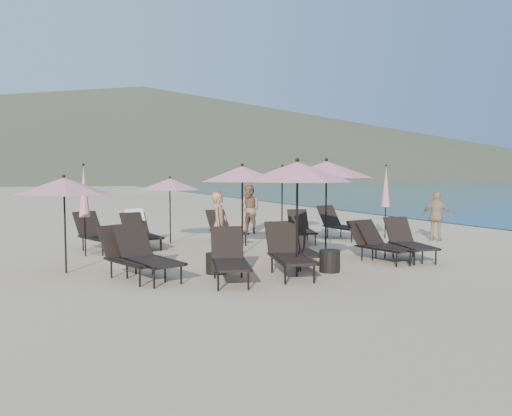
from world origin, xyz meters
name	(u,v)px	position (x,y,z in m)	size (l,w,h in m)	color
ground	(320,268)	(0.00, 0.00, 0.00)	(800.00, 800.00, 0.00)	#D6BA8C
volcanic_headland	(160,134)	(71.37, 302.62, 26.49)	(690.00, 690.00, 55.00)	brown
lounger_0	(130,255)	(-3.98, 0.69, 0.47)	(1.19, 1.86, 1.00)	black
lounger_1	(146,254)	(-3.71, 0.47, 0.48)	(1.12, 1.92, 1.04)	black
lounger_2	(288,252)	(-0.99, -0.37, 0.48)	(1.09, 1.91, 1.03)	black
lounger_3	(302,248)	(-0.19, 0.48, 0.39)	(0.87, 1.55, 0.84)	black
lounger_4	(408,241)	(2.55, 0.07, 0.45)	(1.04, 1.80, 0.97)	black
lounger_5	(388,243)	(1.96, 0.12, 0.44)	(1.05, 1.73, 0.93)	black
lounger_6	(97,233)	(-4.13, 4.57, 0.48)	(1.23, 1.90, 1.02)	black
lounger_7	(140,232)	(-3.00, 4.56, 0.45)	(0.92, 1.75, 0.96)	black
lounger_8	(141,230)	(-2.91, 4.74, 0.50)	(0.81, 1.74, 1.05)	black
lounger_9	(225,228)	(-0.48, 4.52, 0.45)	(0.78, 1.72, 0.96)	black
lounger_10	(301,227)	(1.71, 3.80, 0.44)	(1.11, 1.76, 0.95)	black
lounger_11	(340,224)	(3.22, 3.96, 0.48)	(0.89, 1.85, 1.02)	black
lounger_12	(377,243)	(1.69, 0.17, 0.43)	(0.93, 1.70, 0.92)	black
lounger_13	(229,257)	(-2.29, -0.38, 0.46)	(1.12, 1.83, 0.99)	black
umbrella_open_0	(64,186)	(-5.11, 1.74, 1.82)	(1.91, 1.91, 2.05)	black
umbrella_open_1	(242,174)	(-0.83, 2.39, 2.06)	(2.17, 2.17, 2.33)	black
umbrella_open_2	(326,169)	(1.00, 1.34, 2.18)	(2.29, 2.29, 2.46)	black
umbrella_open_3	(170,184)	(-1.99, 5.10, 1.76)	(1.85, 1.85, 1.99)	black
umbrella_open_4	(282,173)	(1.99, 5.59, 2.09)	(2.20, 2.20, 2.37)	black
umbrella_open_5	(297,172)	(-0.91, -0.58, 2.11)	(2.22, 2.22, 2.38)	black
umbrella_closed_0	(386,187)	(4.57, 3.42, 1.64)	(0.28, 0.28, 2.36)	black
umbrella_closed_1	(84,192)	(-4.52, 3.77, 1.62)	(0.27, 0.27, 2.32)	black
side_table_0	(216,263)	(-2.28, 0.40, 0.21)	(0.43, 0.43, 0.43)	black
side_table_1	(330,261)	(-0.04, -0.44, 0.23)	(0.44, 0.44, 0.46)	black
beachgoer_a	(219,224)	(-1.41, 2.53, 0.81)	(0.59, 0.39, 1.62)	tan
beachgoer_b	(250,209)	(1.17, 6.45, 0.84)	(0.82, 0.64, 1.68)	#94634C
beachgoer_c	(437,216)	(5.63, 2.29, 0.76)	(0.90, 0.37, 1.53)	tan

